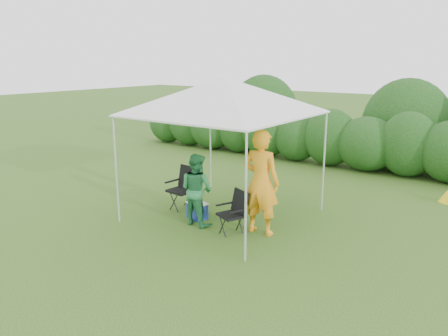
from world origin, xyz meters
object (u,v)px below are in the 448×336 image
Objects in this scene: cooler at (197,210)px; man at (261,182)px; chair_left at (184,185)px; woman at (197,189)px; canopy at (224,96)px; chair_right at (235,209)px.

man is at bearing 20.70° from cooler.
woman reaches higher than chair_left.
canopy is 2.21m from chair_right.
chair_right is 0.57× the size of woman.
chair_right is 1.78m from chair_left.
cooler is at bearing -22.91° from chair_left.
woman is 0.61m from cooler.
canopy is at bearing 68.85° from cooler.
chair_left reaches higher than cooler.
chair_left is (-1.70, 0.53, 0.06)m from chair_right.
man is at bearing 59.04° from chair_right.
canopy is 2.36m from cooler.
man is at bearing -1.41° from chair_left.
chair_left reaches higher than chair_right.
chair_right is at bearing -11.84° from chair_left.
chair_right is 1.09m from cooler.
canopy is at bearing -100.18° from woman.
canopy reaches higher than woman.
woman is (0.84, -0.58, 0.19)m from chair_left.
chair_left is at bearing -31.43° from woman.
cooler is (-0.18, 0.23, -0.53)m from woman.
man is at bearing -17.75° from canopy.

